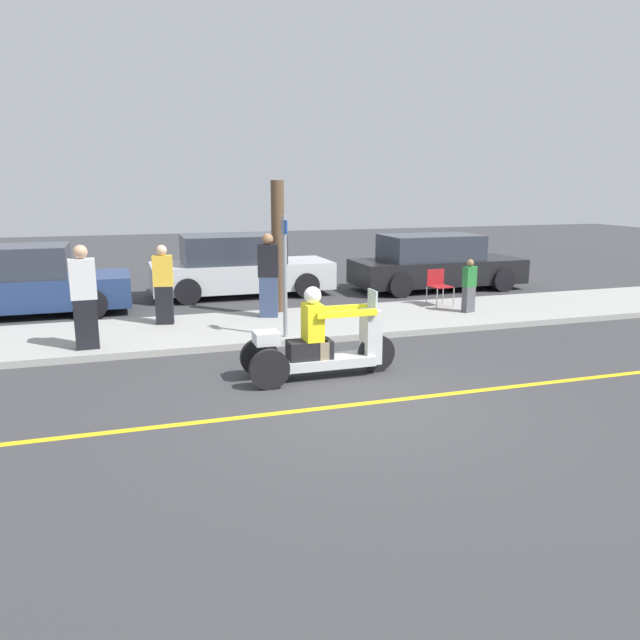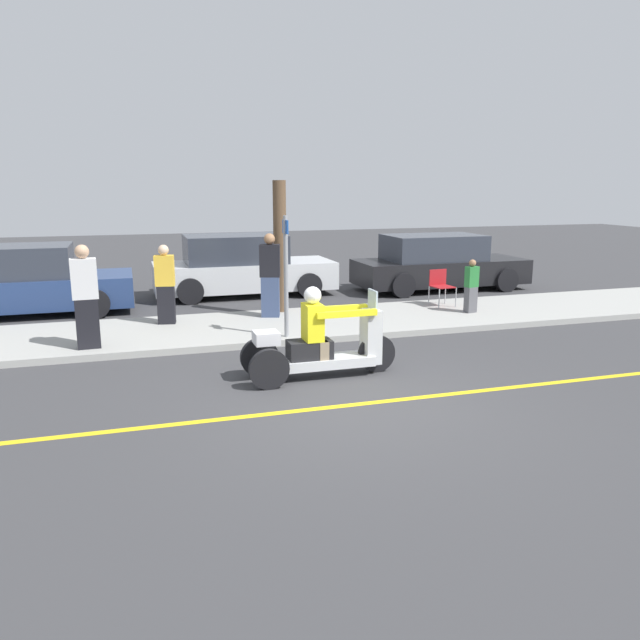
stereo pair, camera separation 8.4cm
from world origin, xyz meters
name	(u,v)px [view 2 (the right image)]	position (x,y,z in m)	size (l,w,h in m)	color
ground_plane	(360,404)	(0.00, 0.00, 0.00)	(60.00, 60.00, 0.00)	#38383A
lane_stripe	(349,405)	(-0.15, 0.00, 0.00)	(24.00, 0.12, 0.01)	gold
sidewalk_strip	(279,326)	(0.00, 4.60, 0.06)	(28.00, 2.80, 0.12)	#9E9E99
motorcycle_trike	(320,345)	(-0.14, 1.30, 0.49)	(2.36, 0.76, 1.39)	black
spectator_near_curb	(270,277)	(-0.01, 5.26, 0.96)	(0.47, 0.36, 1.75)	#38476B
spectator_by_tree	(471,287)	(4.24, 4.40, 0.68)	(0.30, 0.22, 1.16)	#515156
spectator_with_child	(86,299)	(-3.54, 3.68, 0.97)	(0.43, 0.28, 1.76)	black
spectator_far_back	(165,286)	(-2.14, 5.23, 0.88)	(0.41, 0.29, 1.58)	black
folding_chair_set_back	(440,284)	(3.98, 5.31, 0.62)	(0.49, 0.49, 0.82)	#A5A8AD
parked_car_lot_left	(242,267)	(0.00, 8.66, 0.74)	(4.61, 2.02, 1.58)	silver
parked_car_lot_right	(19,282)	(-5.15, 7.68, 0.72)	(4.67, 2.05, 1.54)	navy
parked_car_lot_far	(438,264)	(5.31, 7.95, 0.71)	(4.69, 1.99, 1.50)	black
tree_trunk	(280,247)	(0.33, 5.76, 1.53)	(0.28, 0.28, 2.82)	brown
street_sign	(286,272)	(-0.12, 3.45, 1.32)	(0.08, 0.36, 2.20)	gray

